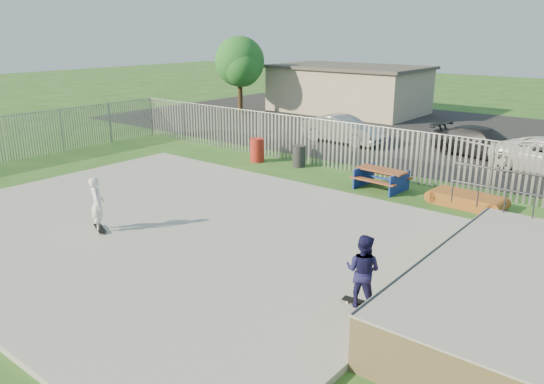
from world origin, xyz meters
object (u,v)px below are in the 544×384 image
Objects in this scene: car_dark at (482,142)px; skater_white at (97,204)px; funbox at (466,200)px; trash_bin_grey at (299,156)px; tree_left at (240,62)px; skater_navy at (363,271)px; trash_bin_red at (257,150)px; picnic_table at (381,179)px; car_silver at (343,129)px.

car_dark is 2.94× the size of skater_white.
skater_white is (-5.16, -16.53, 0.24)m from car_dark.
funbox is 7.46m from trash_bin_grey.
trash_bin_grey is 0.18× the size of tree_left.
trash_bin_grey is 0.59× the size of skater_navy.
trash_bin_red is at bearing -44.73° from tree_left.
trash_bin_grey is 0.59× the size of skater_white.
trash_bin_red reaches higher than picnic_table.
tree_left is 23.04m from skater_white.
funbox is at bearing -92.39° from skater_navy.
skater_white is (12.22, -19.37, -2.55)m from tree_left.
funbox is 8.26m from skater_navy.
skater_navy and skater_white have the same top height.
trash_bin_red is at bearing -47.73° from skater_navy.
skater_white reaches higher than funbox.
tree_left is (-16.26, 10.27, 3.10)m from picnic_table.
skater_navy is at bearing -160.05° from car_dark.
skater_white reaches higher than car_silver.
car_silver is (0.86, 5.67, 0.21)m from trash_bin_red.
trash_bin_red is (-6.25, 0.36, 0.13)m from picnic_table.
car_dark is (1.12, 7.43, 0.30)m from picnic_table.
skater_navy reaches higher than car_dark.
car_dark is at bearing 108.52° from funbox.
picnic_table is at bearing -136.97° from car_silver.
skater_navy is (2.74, -15.61, 0.24)m from car_dark.
skater_white is at bearing -57.75° from tree_left.
skater_white is (-4.04, -9.09, 0.54)m from picnic_table.
car_silver is at bearing -53.40° from skater_white.
trash_bin_grey is 15.56m from tree_left.
car_dark is 17.83m from tree_left.
funbox is 0.42× the size of tree_left.
car_dark is 2.94× the size of skater_navy.
car_silver is 0.82× the size of tree_left.
funbox is 1.38× the size of skater_white.
picnic_table is 1.81× the size of trash_bin_red.
tree_left reaches higher than skater_navy.
skater_white is (2.21, -9.45, 0.41)m from trash_bin_red.
funbox is at bearing -2.04° from trash_bin_red.
tree_left reaches higher than trash_bin_grey.
car_dark is (7.37, 7.08, 0.17)m from trash_bin_red.
trash_bin_red is at bearing 172.61° from car_silver.
skater_white reaches higher than trash_bin_grey.
trash_bin_red is 0.66× the size of skater_navy.
tree_left is at bearing 90.72° from car_dark.
car_dark is 15.85m from skater_navy.
trash_bin_red is 2.00m from trash_bin_grey.
car_dark is (-2.00, 7.41, 0.47)m from funbox.
trash_bin_red is (-9.37, 0.33, 0.31)m from funbox.
funbox is at bearing -5.95° from trash_bin_grey.
car_silver reaches higher than funbox.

